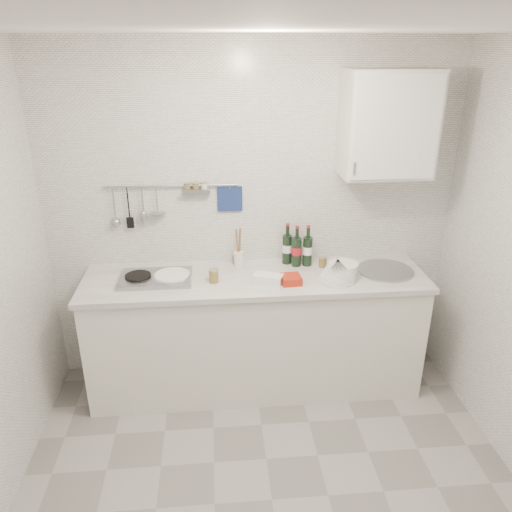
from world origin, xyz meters
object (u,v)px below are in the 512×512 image
Objects in this scene: wall_cabinet at (388,124)px; plate_stack_sink at (340,272)px; plate_stack_hob at (171,277)px; utensil_crock at (239,257)px; wine_bottles at (297,245)px.

wall_cabinet is 2.52× the size of plate_stack_sink.
utensil_crock is (0.49, 0.21, 0.05)m from plate_stack_hob.
wine_bottles reaches higher than plate_stack_sink.
plate_stack_hob is at bearing 175.93° from plate_stack_sink.
wine_bottles reaches higher than plate_stack_hob.
wall_cabinet is 1.39m from utensil_crock.
wall_cabinet is 2.33× the size of utensil_crock.
wine_bottles is at bearing -2.50° from utensil_crock.
wine_bottles is at bearing 174.25° from wall_cabinet.
plate_stack_hob is 0.97× the size of plate_stack_sink.
wall_cabinet is 1.05m from wine_bottles.
plate_stack_hob is 0.95m from wine_bottles.
plate_stack_sink is 0.93× the size of utensil_crock.
wall_cabinet is at bearing 35.18° from plate_stack_sink.
plate_stack_sink reaches higher than plate_stack_hob.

